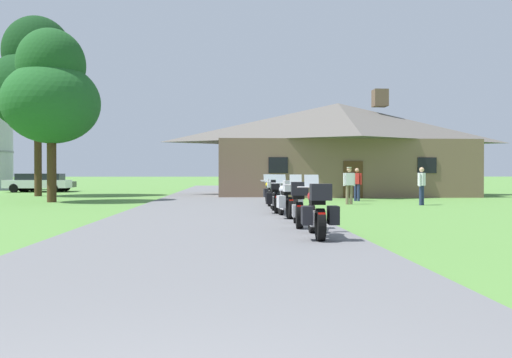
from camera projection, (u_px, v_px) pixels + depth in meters
ground_plane at (217, 207)px, 22.11m from camera, size 500.00×500.00×0.00m
asphalt_driveway at (216, 209)px, 20.12m from camera, size 6.40×80.00×0.06m
motorcycle_red_nearest_to_camera at (317, 211)px, 10.84m from camera, size 0.75×2.08×1.30m
motorcycle_orange_second_in_row at (298, 204)px, 13.29m from camera, size 0.66×2.08×1.30m
motorcycle_silver_third_in_row at (287, 199)px, 15.95m from camera, size 0.82×2.08×1.30m
motorcycle_green_fourth_in_row at (276, 196)px, 18.06m from camera, size 0.72×2.08×1.30m
motorcycle_green_fifth_in_row at (271, 193)px, 20.60m from camera, size 0.66×2.08×1.30m
motorcycle_yellow_farthest_in_row at (271, 191)px, 23.24m from camera, size 0.81×2.08×1.30m
stone_lodge at (338, 148)px, 34.25m from camera, size 16.19×8.77×6.84m
bystander_red_shirt_near_lodge at (357, 183)px, 26.82m from camera, size 0.43×0.41×1.67m
bystander_white_shirt_beside_signpost at (349, 183)px, 23.90m from camera, size 0.55×0.24×1.69m
bystander_white_shirt_by_tree at (422, 184)px, 23.27m from camera, size 0.40×0.43×1.67m
tree_left_far at (38, 80)px, 32.64m from camera, size 5.90×5.90×11.06m
tree_left_near at (51, 92)px, 25.67m from camera, size 4.63×4.63×8.41m
parked_white_suv_far_left at (39, 182)px, 39.89m from camera, size 4.63×1.98×1.40m
parked_black_sedan_far_left at (46, 183)px, 41.58m from camera, size 4.34×2.20×1.20m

